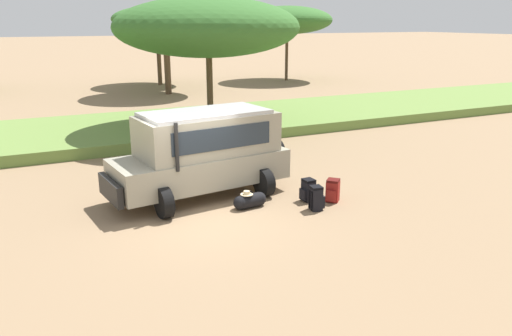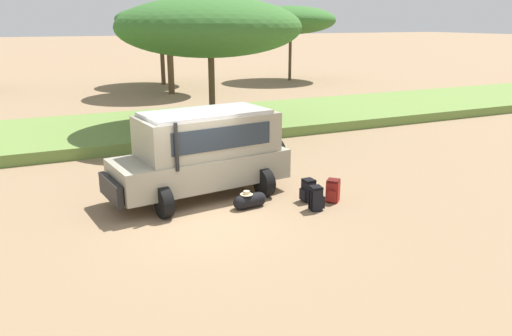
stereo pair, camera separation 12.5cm
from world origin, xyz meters
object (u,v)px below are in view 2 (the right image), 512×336
at_px(acacia_tree_centre_back, 210,27).
at_px(acacia_tree_distant_right, 291,20).
at_px(safari_vehicle, 204,152).
at_px(acacia_tree_far_right, 161,28).
at_px(backpack_beside_front_wheel, 316,199).
at_px(duffel_bag_low_black_case, 250,201).
at_px(acacia_tree_right_mid, 168,19).
at_px(backpack_cluster_center, 333,191).
at_px(backpack_near_rear_wheel, 308,191).

bearing_deg(acacia_tree_centre_back, acacia_tree_distant_right, 51.95).
height_order(safari_vehicle, acacia_tree_far_right, acacia_tree_far_right).
height_order(backpack_beside_front_wheel, acacia_tree_far_right, acacia_tree_far_right).
xyz_separation_m(backpack_beside_front_wheel, duffel_bag_low_black_case, (-1.51, 0.92, -0.13)).
bearing_deg(acacia_tree_centre_back, safari_vehicle, -111.85).
bearing_deg(acacia_tree_right_mid, acacia_tree_distant_right, 18.42).
height_order(backpack_cluster_center, duffel_bag_low_black_case, backpack_cluster_center).
relative_size(safari_vehicle, backpack_beside_front_wheel, 8.25).
height_order(backpack_cluster_center, acacia_tree_distant_right, acacia_tree_distant_right).
relative_size(backpack_cluster_center, acacia_tree_far_right, 0.10).
relative_size(backpack_beside_front_wheel, backpack_near_rear_wheel, 1.04).
distance_m(acacia_tree_centre_back, acacia_tree_far_right, 18.31).
bearing_deg(backpack_cluster_center, backpack_beside_front_wheel, -154.48).
distance_m(duffel_bag_low_black_case, acacia_tree_centre_back, 10.34).
xyz_separation_m(acacia_tree_centre_back, acacia_tree_distant_right, (12.95, 16.55, 0.30)).
distance_m(backpack_near_rear_wheel, acacia_tree_right_mid, 22.73).
xyz_separation_m(backpack_near_rear_wheel, acacia_tree_far_right, (3.21, 27.44, 3.98)).
relative_size(backpack_cluster_center, duffel_bag_low_black_case, 0.65).
bearing_deg(backpack_beside_front_wheel, duffel_bag_low_black_case, 148.81).
height_order(backpack_near_rear_wheel, acacia_tree_right_mid, acacia_tree_right_mid).
distance_m(backpack_cluster_center, backpack_near_rear_wheel, 0.68).
height_order(backpack_cluster_center, acacia_tree_centre_back, acacia_tree_centre_back).
distance_m(safari_vehicle, acacia_tree_right_mid, 21.31).
bearing_deg(acacia_tree_distant_right, acacia_tree_right_mid, -161.58).
distance_m(acacia_tree_centre_back, acacia_tree_right_mid, 12.94).
distance_m(duffel_bag_low_black_case, acacia_tree_right_mid, 22.76).
bearing_deg(duffel_bag_low_black_case, acacia_tree_distant_right, 59.26).
bearing_deg(acacia_tree_right_mid, backpack_beside_front_wheel, -96.30).
distance_m(acacia_tree_right_mid, acacia_tree_far_right, 5.41).
height_order(backpack_near_rear_wheel, acacia_tree_distant_right, acacia_tree_distant_right).
relative_size(backpack_near_rear_wheel, acacia_tree_right_mid, 0.09).
xyz_separation_m(backpack_beside_front_wheel, acacia_tree_far_right, (3.37, 28.12, 3.96)).
xyz_separation_m(backpack_cluster_center, acacia_tree_distant_right, (12.97, 26.19, 4.54)).
bearing_deg(acacia_tree_far_right, backpack_near_rear_wheel, -96.66).
bearing_deg(acacia_tree_centre_back, backpack_beside_front_wheel, -94.48).
bearing_deg(acacia_tree_distant_right, duffel_bag_low_black_case, -120.74).
distance_m(backpack_near_rear_wheel, duffel_bag_low_black_case, 1.69).
distance_m(backpack_beside_front_wheel, acacia_tree_centre_back, 10.89).
relative_size(backpack_cluster_center, acacia_tree_centre_back, 0.08).
bearing_deg(duffel_bag_low_black_case, backpack_beside_front_wheel, -31.19).
xyz_separation_m(acacia_tree_centre_back, acacia_tree_far_right, (2.58, 18.12, -0.27)).
xyz_separation_m(backpack_cluster_center, backpack_near_rear_wheel, (-0.60, 0.32, -0.00)).
bearing_deg(backpack_cluster_center, acacia_tree_distant_right, 63.65).
bearing_deg(backpack_near_rear_wheel, acacia_tree_far_right, 83.34).
xyz_separation_m(safari_vehicle, backpack_cluster_center, (3.04, -2.01, -0.98)).
relative_size(duffel_bag_low_black_case, acacia_tree_right_mid, 0.14).
distance_m(backpack_near_rear_wheel, acacia_tree_centre_back, 10.26).
bearing_deg(backpack_cluster_center, safari_vehicle, 146.54).
relative_size(backpack_near_rear_wheel, acacia_tree_distant_right, 0.09).
bearing_deg(backpack_beside_front_wheel, acacia_tree_centre_back, 85.52).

